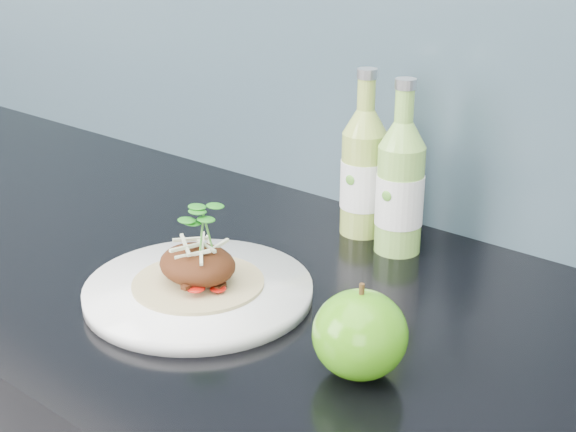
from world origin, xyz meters
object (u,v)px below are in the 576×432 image
at_px(cider_bottle_left, 363,173).
at_px(cider_bottle_right, 400,188).
at_px(green_apple, 360,334).
at_px(dinner_plate, 199,291).

bearing_deg(cider_bottle_left, cider_bottle_right, -28.50).
height_order(green_apple, cider_bottle_left, cider_bottle_left).
bearing_deg(dinner_plate, green_apple, -3.15).
height_order(dinner_plate, green_apple, green_apple).
relative_size(green_apple, cider_bottle_left, 0.47).
bearing_deg(green_apple, cider_bottle_left, 124.50).
xyz_separation_m(green_apple, cider_bottle_left, (-0.19, 0.28, 0.04)).
distance_m(dinner_plate, green_apple, 0.23).
distance_m(dinner_plate, cider_bottle_left, 0.28).
distance_m(dinner_plate, cider_bottle_right, 0.28).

